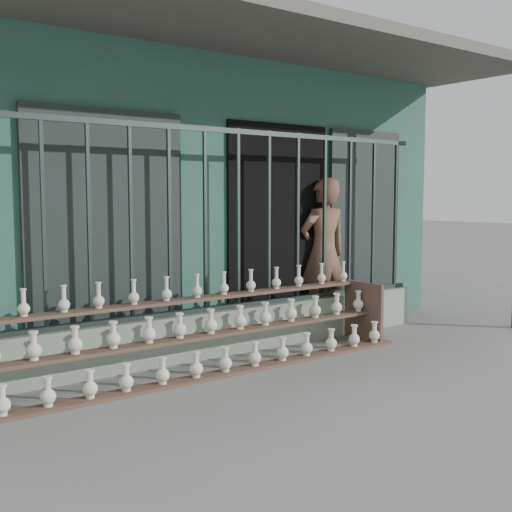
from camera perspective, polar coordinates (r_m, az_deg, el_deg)
ground at (r=5.66m, az=6.18°, el=-10.91°), size 60.00×60.00×0.00m
workshop_building at (r=9.00m, az=-12.42°, el=5.49°), size 7.40×6.60×3.21m
parapet_wall at (r=6.58m, az=-1.57°, el=-6.53°), size 5.00×0.20×0.45m
security_fence at (r=6.45m, az=-1.60°, el=3.29°), size 5.00×0.04×1.80m
shelf_rack at (r=5.81m, az=-5.29°, el=-6.76°), size 4.50×0.68×0.85m
elderly_woman at (r=7.73m, az=6.01°, el=0.26°), size 0.70×0.49×1.80m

